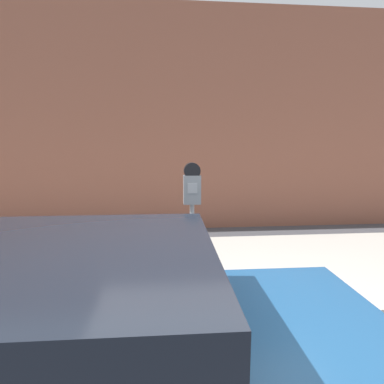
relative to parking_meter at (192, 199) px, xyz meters
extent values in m
cube|color=#BCB7AD|center=(0.23, 0.94, -1.26)|extent=(24.00, 2.80, 0.14)
cube|color=#935642|center=(0.23, 3.66, 1.15)|extent=(24.00, 0.30, 4.97)
cylinder|color=gray|center=(0.00, 0.00, -0.62)|extent=(0.05, 0.05, 1.14)
cube|color=slate|center=(0.00, 0.00, 0.11)|extent=(0.19, 0.12, 0.32)
cube|color=gray|center=(0.00, -0.06, 0.13)|extent=(0.11, 0.01, 0.11)
cylinder|color=black|center=(0.00, 0.00, 0.32)|extent=(0.18, 0.10, 0.18)
cylinder|color=black|center=(0.30, -1.03, -0.98)|extent=(0.70, 0.23, 0.70)
cube|color=black|center=(-1.07, -1.77, -0.19)|extent=(2.09, 1.55, 0.53)
camera|label=1|loc=(-0.29, -3.33, 0.60)|focal=28.00mm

